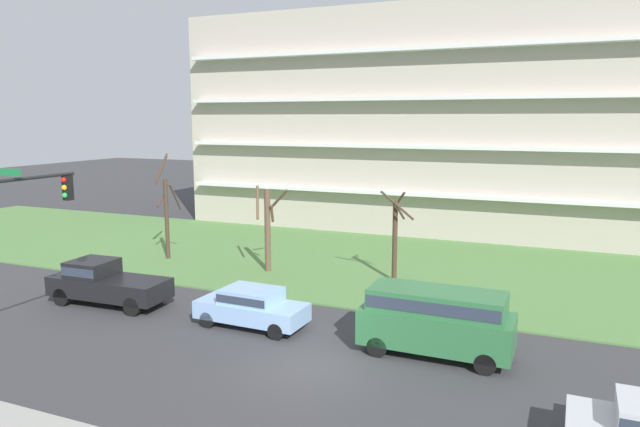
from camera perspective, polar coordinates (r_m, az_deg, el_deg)
The scene contains 9 objects.
ground at distance 20.24m, azimuth -0.94°, elevation -14.59°, with size 160.00×160.00×0.00m, color #38383A.
grass_lawn_strip at distance 32.83m, azimuth 9.10°, elevation -5.23°, with size 80.00×16.00×0.08m, color #547F42.
apartment_building at distance 45.38m, azimuth 13.67°, elevation 8.62°, with size 39.95×12.65×15.80m.
tree_far_left at distance 35.08m, azimuth -14.69°, elevation 0.18°, with size 1.37×1.27×6.18m.
tree_left at distance 31.30m, azimuth -5.09°, elevation -1.24°, with size 1.82×1.83×4.65m.
tree_center at distance 29.40m, azimuth 7.33°, elevation -2.18°, with size 1.59×1.58×4.76m.
van_green_near_left at distance 20.92m, azimuth 11.22°, elevation -9.86°, with size 5.22×2.06×2.36m.
sedan_blue_center_left at distance 23.57m, azimuth -6.67°, elevation -8.88°, with size 4.45×1.93×1.57m.
pickup_black_center_right at distance 27.83m, azimuth -20.16°, elevation -6.26°, with size 5.48×2.22×1.95m.
Camera 1 is at (7.55, -16.90, 8.17)m, focal length 32.94 mm.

